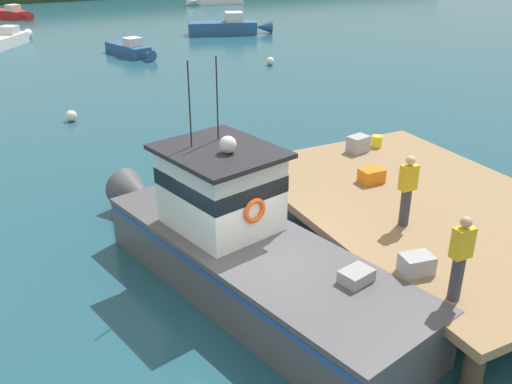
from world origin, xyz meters
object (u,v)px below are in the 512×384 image
crate_stack_near_edge (417,264)px  moored_boat_far_left (12,14)px  crate_stack_mid_dock (358,144)px  moored_boat_outer_mooring (228,27)px  deckhand_by_the_boat (460,257)px  crate_single_by_cleat (371,176)px  main_fishing_boat (240,244)px  deckhand_further_back (407,189)px  mooring_buoy_outer (270,61)px  mooring_buoy_channel_marker (71,116)px  moored_boat_mid_harbor (131,49)px  bait_bucket (377,141)px  moored_boat_off_the_point (8,39)px

crate_stack_near_edge → moored_boat_far_left: crate_stack_near_edge is taller
crate_stack_mid_dock → moored_boat_outer_mooring: 28.27m
crate_stack_near_edge → deckhand_by_the_boat: bearing=-88.2°
crate_stack_mid_dock → moored_boat_far_left: bearing=97.3°
crate_stack_near_edge → crate_single_by_cleat: crate_stack_near_edge is taller
main_fishing_boat → moored_boat_outer_mooring: size_ratio=1.58×
crate_stack_near_edge → moored_boat_outer_mooring: (10.95, 32.91, -0.85)m
crate_stack_mid_dock → crate_stack_near_edge: crate_stack_mid_dock is taller
deckhand_further_back → mooring_buoy_outer: deckhand_further_back is taller
mooring_buoy_outer → crate_stack_near_edge: bearing=-111.5°
mooring_buoy_channel_marker → crate_stack_mid_dock: bearing=-59.2°
crate_stack_mid_dock → mooring_buoy_outer: bearing=70.4°
crate_stack_mid_dock → deckhand_further_back: deckhand_further_back is taller
moored_boat_outer_mooring → mooring_buoy_outer: 10.97m
main_fishing_boat → crate_single_by_cleat: 4.40m
moored_boat_mid_harbor → mooring_buoy_outer: moored_boat_mid_harbor is taller
crate_stack_mid_dock → deckhand_by_the_boat: (-2.87, -6.77, 0.62)m
crate_single_by_cleat → mooring_buoy_outer: size_ratio=1.30×
main_fishing_boat → moored_boat_far_left: 45.93m
crate_stack_mid_dock → moored_boat_mid_harbor: size_ratio=0.13×
crate_stack_near_edge → crate_stack_mid_dock: bearing=63.6°
crate_stack_mid_dock → mooring_buoy_channel_marker: 12.51m
main_fishing_boat → crate_stack_mid_dock: main_fishing_boat is taller
crate_stack_mid_dock → bait_bucket: size_ratio=1.76×
crate_stack_mid_dock → bait_bucket: crate_stack_mid_dock is taller
bait_bucket → mooring_buoy_channel_marker: bait_bucket is taller
main_fishing_boat → deckhand_by_the_boat: size_ratio=6.11×
deckhand_further_back → moored_boat_outer_mooring: size_ratio=0.26×
crate_stack_near_edge → deckhand_by_the_boat: 1.16m
crate_stack_mid_dock → bait_bucket: bearing=6.2°
crate_stack_mid_dock → mooring_buoy_outer: 17.40m
main_fishing_boat → crate_stack_mid_dock: (5.28, 3.02, 0.43)m
crate_stack_near_edge → deckhand_further_back: size_ratio=0.37×
crate_single_by_cleat → deckhand_further_back: (-0.81, -2.22, 0.68)m
moored_boat_outer_mooring → mooring_buoy_outer: (-2.22, -10.74, -0.31)m
moored_boat_off_the_point → moored_boat_outer_mooring: size_ratio=0.72×
crate_single_by_cleat → deckhand_by_the_boat: deckhand_by_the_boat is taller
moored_boat_mid_harbor → moored_boat_outer_mooring: bearing=27.6°
main_fishing_boat → deckhand_further_back: main_fishing_boat is taller
crate_stack_mid_dock → mooring_buoy_outer: crate_stack_mid_dock is taller
moored_boat_outer_mooring → bait_bucket: bearing=-105.1°
moored_boat_off_the_point → mooring_buoy_channel_marker: moored_boat_off_the_point is taller
crate_stack_near_edge → moored_boat_mid_harbor: bearing=85.4°
deckhand_by_the_boat → mooring_buoy_outer: deckhand_by_the_boat is taller
main_fishing_boat → mooring_buoy_outer: main_fishing_boat is taller
crate_stack_near_edge → moored_boat_far_left: 48.81m
main_fishing_boat → bait_bucket: bearing=27.2°
crate_stack_near_edge → mooring_buoy_outer: size_ratio=1.30×
moored_boat_far_left → main_fishing_boat: bearing=-89.7°
deckhand_by_the_boat → mooring_buoy_channel_marker: deckhand_by_the_boat is taller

